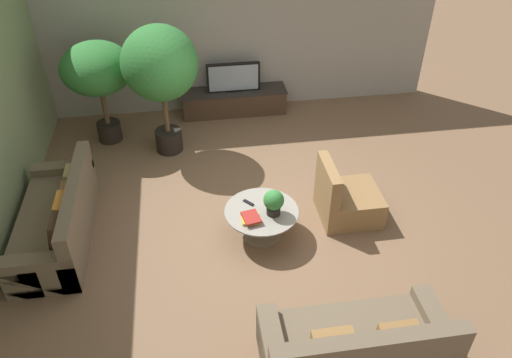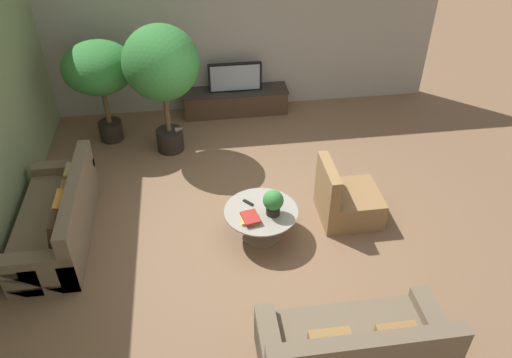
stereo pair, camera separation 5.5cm
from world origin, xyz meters
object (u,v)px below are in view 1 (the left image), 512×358
object	(u,v)px
media_console	(234,101)
potted_palm_tall	(97,71)
television	(233,78)
couch_by_wall	(58,221)
couch_near_entry	(356,348)
armchair_wicker	(346,200)
potted_palm_corner	(160,67)
coffee_table	(261,218)
potted_plant_tabletop	(274,202)

from	to	relation	value
media_console	potted_palm_tall	distance (m)	2.50
television	couch_by_wall	world-z (taller)	television
couch_near_entry	armchair_wicker	world-z (taller)	armchair_wicker
couch_by_wall	potted_palm_corner	bearing A→B (deg)	143.36
television	couch_by_wall	xyz separation A→B (m)	(-2.63, -3.01, -0.41)
media_console	television	xyz separation A→B (m)	(0.00, -0.00, 0.47)
television	couch_by_wall	size ratio (longest dim) A/B	0.47
coffee_table	potted_plant_tabletop	xyz separation A→B (m)	(0.14, -0.08, 0.32)
media_console	couch_near_entry	distance (m)	5.43
potted_plant_tabletop	potted_palm_tall	bearing A→B (deg)	129.42
potted_palm_tall	potted_palm_corner	bearing A→B (deg)	-25.20
couch_by_wall	potted_palm_corner	xyz separation A→B (m)	(1.43, 1.92, 1.18)
television	couch_near_entry	bearing A→B (deg)	-83.76
media_console	couch_near_entry	xyz separation A→B (m)	(0.59, -5.40, 0.05)
media_console	potted_palm_corner	bearing A→B (deg)	-137.72
couch_near_entry	potted_plant_tabletop	world-z (taller)	couch_near_entry
potted_plant_tabletop	potted_palm_corner	bearing A→B (deg)	119.30
couch_by_wall	couch_near_entry	size ratio (longest dim) A/B	1.10
couch_near_entry	potted_palm_corner	size ratio (longest dim) A/B	0.88
armchair_wicker	couch_near_entry	bearing A→B (deg)	165.56
coffee_table	couch_by_wall	size ratio (longest dim) A/B	0.47
couch_near_entry	potted_plant_tabletop	xyz separation A→B (m)	(-0.48, 1.97, 0.33)
couch_by_wall	armchair_wicker	bearing A→B (deg)	88.14
potted_palm_tall	television	bearing A→B (deg)	15.81
couch_near_entry	potted_palm_tall	bearing A→B (deg)	-59.73
potted_palm_tall	potted_plant_tabletop	size ratio (longest dim) A/B	4.88
media_console	armchair_wicker	bearing A→B (deg)	-69.47
media_console	potted_plant_tabletop	world-z (taller)	potted_plant_tabletop
coffee_table	potted_palm_corner	xyz separation A→B (m)	(-1.17, 2.26, 1.17)
potted_plant_tabletop	couch_by_wall	bearing A→B (deg)	171.20
media_console	coffee_table	xyz separation A→B (m)	(-0.03, -3.35, 0.06)
potted_palm_corner	potted_plant_tabletop	distance (m)	2.82
couch_by_wall	couch_near_entry	distance (m)	4.01
coffee_table	potted_palm_corner	bearing A→B (deg)	117.43
couch_by_wall	potted_palm_tall	distance (m)	2.61
coffee_table	armchair_wicker	size ratio (longest dim) A/B	1.11
couch_near_entry	potted_palm_corner	world-z (taller)	potted_palm_corner
armchair_wicker	coffee_table	bearing A→B (deg)	100.36
potted_plant_tabletop	television	bearing A→B (deg)	91.88
armchair_wicker	potted_plant_tabletop	distance (m)	1.15
coffee_table	couch_near_entry	xyz separation A→B (m)	(0.62, -2.05, -0.01)
couch_by_wall	armchair_wicker	xyz separation A→B (m)	(3.80, -0.12, -0.02)
couch_by_wall	potted_palm_corner	world-z (taller)	potted_palm_corner
armchair_wicker	potted_palm_corner	bearing A→B (deg)	49.32
media_console	couch_near_entry	bearing A→B (deg)	-83.76
couch_near_entry	television	bearing A→B (deg)	-83.76
television	potted_palm_tall	xyz separation A→B (m)	(-2.20, -0.62, 0.55)
television	armchair_wicker	world-z (taller)	television
armchair_wicker	potted_palm_corner	world-z (taller)	potted_palm_corner
armchair_wicker	media_console	bearing A→B (deg)	20.53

